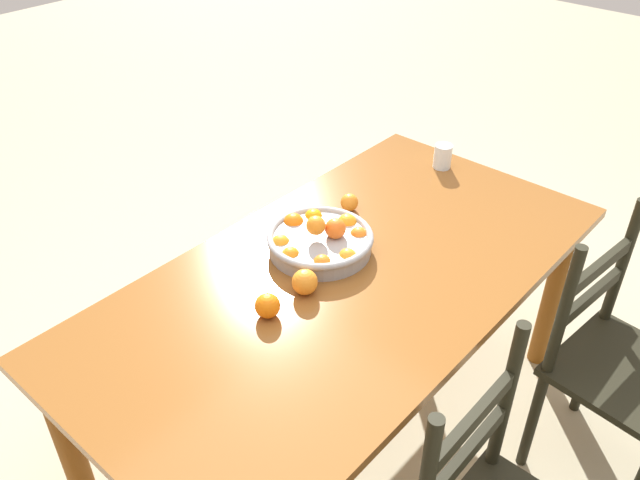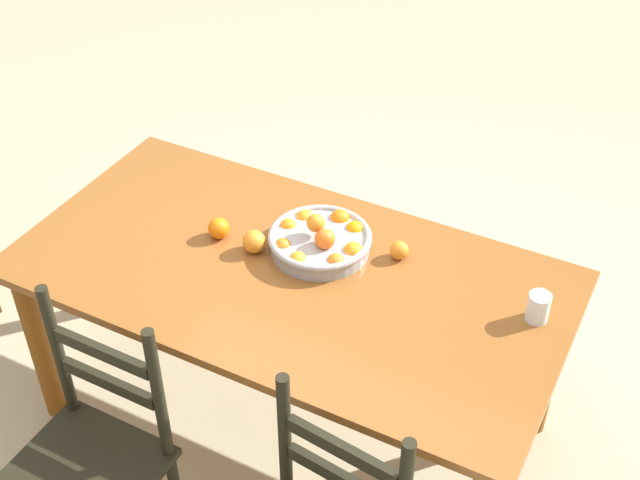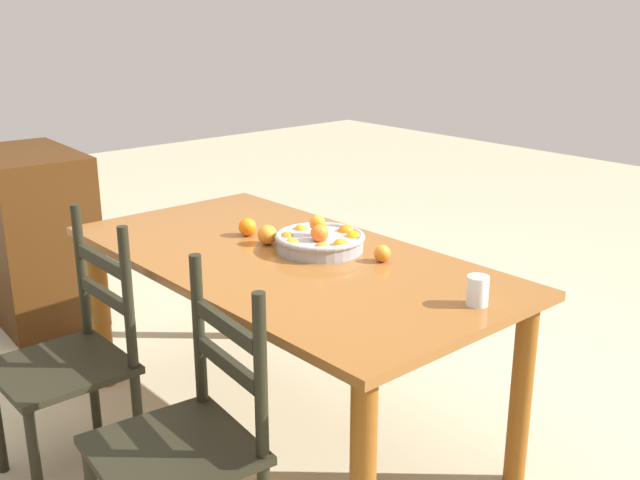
{
  "view_description": "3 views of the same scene",
  "coord_description": "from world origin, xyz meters",
  "px_view_note": "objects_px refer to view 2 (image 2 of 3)",
  "views": [
    {
      "loc": [
        1.24,
        0.98,
        1.97
      ],
      "look_at": [
        -0.04,
        -0.14,
        0.77
      ],
      "focal_mm": 36.62,
      "sensor_mm": 36.0,
      "label": 1
    },
    {
      "loc": [
        -1.05,
        1.79,
        2.51
      ],
      "look_at": [
        -0.04,
        -0.14,
        0.77
      ],
      "focal_mm": 47.5,
      "sensor_mm": 36.0,
      "label": 2
    },
    {
      "loc": [
        -2.06,
        1.63,
        1.62
      ],
      "look_at": [
        -0.04,
        -0.14,
        0.77
      ],
      "focal_mm": 41.69,
      "sensor_mm": 36.0,
      "label": 3
    }
  ],
  "objects_px": {
    "fruit_bowl": "(321,240)",
    "drinking_glass": "(538,307)",
    "orange_loose_1": "(399,250)",
    "orange_loose_2": "(254,242)",
    "chair_near_window": "(90,463)",
    "dining_table": "(290,293)",
    "orange_loose_0": "(219,228)"
  },
  "relations": [
    {
      "from": "fruit_bowl",
      "to": "drinking_glass",
      "type": "xyz_separation_m",
      "value": [
        -0.73,
        -0.01,
        0.01
      ]
    },
    {
      "from": "orange_loose_1",
      "to": "drinking_glass",
      "type": "xyz_separation_m",
      "value": [
        -0.48,
        0.07,
        0.02
      ]
    },
    {
      "from": "drinking_glass",
      "to": "fruit_bowl",
      "type": "bearing_deg",
      "value": 0.49
    },
    {
      "from": "orange_loose_1",
      "to": "orange_loose_2",
      "type": "distance_m",
      "value": 0.48
    },
    {
      "from": "chair_near_window",
      "to": "fruit_bowl",
      "type": "relative_size",
      "value": 2.73
    },
    {
      "from": "dining_table",
      "to": "orange_loose_1",
      "type": "height_order",
      "value": "orange_loose_1"
    },
    {
      "from": "fruit_bowl",
      "to": "orange_loose_1",
      "type": "relative_size",
      "value": 5.5
    },
    {
      "from": "orange_loose_1",
      "to": "orange_loose_2",
      "type": "relative_size",
      "value": 0.81
    },
    {
      "from": "orange_loose_0",
      "to": "orange_loose_1",
      "type": "distance_m",
      "value": 0.61
    },
    {
      "from": "dining_table",
      "to": "orange_loose_0",
      "type": "bearing_deg",
      "value": -8.66
    },
    {
      "from": "drinking_glass",
      "to": "orange_loose_2",
      "type": "bearing_deg",
      "value": 7.09
    },
    {
      "from": "dining_table",
      "to": "orange_loose_2",
      "type": "relative_size",
      "value": 23.02
    },
    {
      "from": "orange_loose_2",
      "to": "fruit_bowl",
      "type": "bearing_deg",
      "value": -150.44
    },
    {
      "from": "dining_table",
      "to": "orange_loose_2",
      "type": "xyz_separation_m",
      "value": [
        0.15,
        -0.04,
        0.14
      ]
    },
    {
      "from": "orange_loose_0",
      "to": "orange_loose_1",
      "type": "bearing_deg",
      "value": -162.91
    },
    {
      "from": "chair_near_window",
      "to": "orange_loose_2",
      "type": "height_order",
      "value": "chair_near_window"
    },
    {
      "from": "orange_loose_2",
      "to": "orange_loose_0",
      "type": "bearing_deg",
      "value": -3.74
    },
    {
      "from": "orange_loose_0",
      "to": "orange_loose_2",
      "type": "xyz_separation_m",
      "value": [
        -0.14,
        0.01,
        0.0
      ]
    },
    {
      "from": "dining_table",
      "to": "chair_near_window",
      "type": "xyz_separation_m",
      "value": [
        0.27,
        0.74,
        -0.2
      ]
    },
    {
      "from": "dining_table",
      "to": "orange_loose_2",
      "type": "bearing_deg",
      "value": -13.27
    },
    {
      "from": "dining_table",
      "to": "orange_loose_0",
      "type": "height_order",
      "value": "orange_loose_0"
    },
    {
      "from": "orange_loose_0",
      "to": "drinking_glass",
      "type": "bearing_deg",
      "value": -174.37
    },
    {
      "from": "dining_table",
      "to": "orange_loose_0",
      "type": "xyz_separation_m",
      "value": [
        0.3,
        -0.05,
        0.14
      ]
    },
    {
      "from": "chair_near_window",
      "to": "orange_loose_1",
      "type": "relative_size",
      "value": 15.03
    },
    {
      "from": "orange_loose_2",
      "to": "drinking_glass",
      "type": "xyz_separation_m",
      "value": [
        -0.92,
        -0.11,
        0.01
      ]
    },
    {
      "from": "dining_table",
      "to": "drinking_glass",
      "type": "height_order",
      "value": "drinking_glass"
    },
    {
      "from": "chair_near_window",
      "to": "drinking_glass",
      "type": "height_order",
      "value": "chair_near_window"
    },
    {
      "from": "fruit_bowl",
      "to": "orange_loose_2",
      "type": "bearing_deg",
      "value": 29.56
    },
    {
      "from": "dining_table",
      "to": "chair_near_window",
      "type": "relative_size",
      "value": 1.9
    },
    {
      "from": "dining_table",
      "to": "fruit_bowl",
      "type": "distance_m",
      "value": 0.2
    },
    {
      "from": "chair_near_window",
      "to": "fruit_bowl",
      "type": "bearing_deg",
      "value": 70.96
    },
    {
      "from": "fruit_bowl",
      "to": "orange_loose_0",
      "type": "distance_m",
      "value": 0.35
    }
  ]
}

